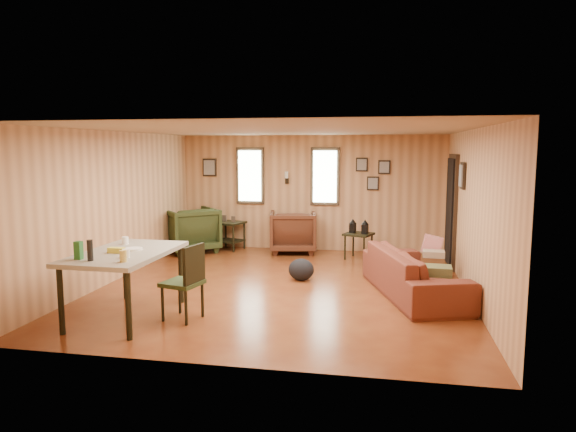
# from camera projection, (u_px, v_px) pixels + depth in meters

# --- Properties ---
(room) EXTENTS (5.54, 6.04, 2.44)m
(room) POSITION_uv_depth(u_px,v_px,m) (297.00, 207.00, 8.05)
(room) COLOR brown
(room) RESTS_ON ground
(sofa) EXTENTS (1.33, 2.39, 0.90)m
(sofa) POSITION_uv_depth(u_px,v_px,m) (414.00, 265.00, 7.42)
(sofa) COLOR #5F291B
(sofa) RESTS_ON ground
(recliner_brown) EXTENTS (1.06, 1.01, 0.94)m
(recliner_brown) POSITION_uv_depth(u_px,v_px,m) (293.00, 230.00, 10.52)
(recliner_brown) COLOR #442214
(recliner_brown) RESTS_ON ground
(recliner_green) EXTENTS (1.35, 1.35, 1.02)m
(recliner_green) POSITION_uv_depth(u_px,v_px,m) (190.00, 228.00, 10.55)
(recliner_green) COLOR #2A3719
(recliner_green) RESTS_ON ground
(end_table) EXTENTS (0.70, 0.67, 0.73)m
(end_table) POSITION_uv_depth(u_px,v_px,m) (229.00, 230.00, 10.83)
(end_table) COLOR black
(end_table) RESTS_ON ground
(side_table) EXTENTS (0.63, 0.63, 0.78)m
(side_table) POSITION_uv_depth(u_px,v_px,m) (359.00, 232.00, 9.87)
(side_table) COLOR black
(side_table) RESTS_ON ground
(cooler) EXTENTS (0.34, 0.26, 0.22)m
(cooler) POSITION_uv_depth(u_px,v_px,m) (373.00, 257.00, 9.57)
(cooler) COLOR maroon
(cooler) RESTS_ON ground
(backpack) EXTENTS (0.51, 0.46, 0.36)m
(backpack) POSITION_uv_depth(u_px,v_px,m) (301.00, 270.00, 8.29)
(backpack) COLOR black
(backpack) RESTS_ON ground
(sofa_pillows) EXTENTS (0.45, 1.70, 0.35)m
(sofa_pillows) POSITION_uv_depth(u_px,v_px,m) (435.00, 259.00, 7.59)
(sofa_pillows) COLOR brown
(sofa_pillows) RESTS_ON sofa
(dining_table) EXTENTS (1.03, 1.68, 1.09)m
(dining_table) POSITION_uv_depth(u_px,v_px,m) (125.00, 257.00, 6.41)
(dining_table) COLOR gray
(dining_table) RESTS_ON ground
(dining_chair) EXTENTS (0.52, 0.52, 0.96)m
(dining_chair) POSITION_uv_depth(u_px,v_px,m) (187.00, 278.00, 6.34)
(dining_chair) COLOR #2A3719
(dining_chair) RESTS_ON ground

